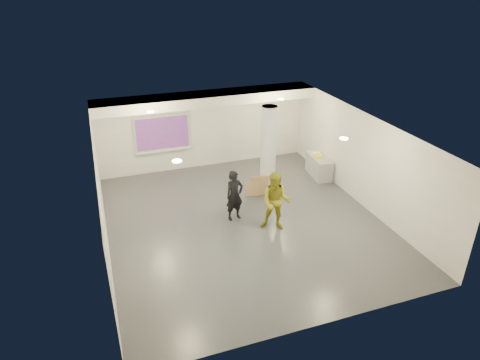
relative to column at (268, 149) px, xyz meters
name	(u,v)px	position (x,y,z in m)	size (l,w,h in m)	color
floor	(244,222)	(-1.50, -1.80, -1.50)	(8.00, 9.00, 0.01)	#3C3F44
ceiling	(245,129)	(-1.50, -1.80, 1.50)	(8.00, 9.00, 0.01)	silver
wall_back	(204,129)	(-1.50, 2.70, 0.00)	(8.00, 0.01, 3.00)	silver
wall_front	(321,271)	(-1.50, -6.30, 0.00)	(8.00, 0.01, 3.00)	silver
wall_left	(101,200)	(-5.50, -1.80, 0.00)	(0.01, 9.00, 3.00)	silver
wall_right	(363,160)	(2.50, -1.80, 0.00)	(0.01, 9.00, 3.00)	silver
soffit_band	(207,99)	(-1.50, 2.15, 1.32)	(8.00, 1.10, 0.36)	silver
downlight_nw	(150,112)	(-3.70, 0.70, 1.48)	(0.22, 0.22, 0.02)	#FDE392
downlight_ne	(281,99)	(0.70, 0.70, 1.48)	(0.22, 0.22, 0.02)	#FDE392
downlight_sw	(177,161)	(-3.70, -3.30, 1.48)	(0.22, 0.22, 0.02)	#FDE392
downlight_se	(344,139)	(0.70, -3.30, 1.48)	(0.22, 0.22, 0.02)	#FDE392
column	(268,149)	(0.00, 0.00, 0.00)	(0.52, 0.52, 3.00)	silver
projection_screen	(162,134)	(-3.10, 2.65, 0.03)	(2.10, 0.13, 1.42)	silver
credenza	(319,166)	(2.22, 0.37, -1.12)	(0.55, 1.32, 0.77)	#929497
papers_stack	(317,154)	(2.25, 0.64, -0.72)	(0.28, 0.36, 0.02)	white
postit_pad	(318,156)	(2.19, 0.44, -0.71)	(0.24, 0.33, 0.03)	#DCD704
cardboard_back	(260,186)	(-0.39, -0.27, -1.17)	(0.60, 0.05, 0.66)	olive
cardboard_front	(253,189)	(-0.63, -0.27, -1.26)	(0.45, 0.04, 0.49)	olive
woman	(235,196)	(-1.71, -1.48, -0.70)	(0.58, 0.38, 1.59)	black
man	(276,202)	(-0.75, -2.40, -0.60)	(0.87, 0.68, 1.79)	olive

